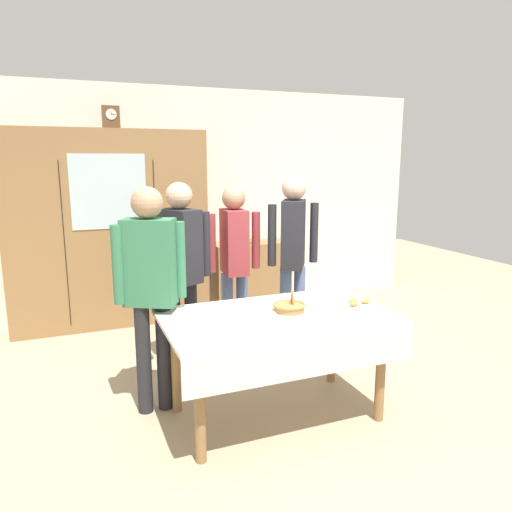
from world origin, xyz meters
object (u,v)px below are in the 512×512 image
person_behind_table_right (181,259)px  person_behind_table_left (293,246)px  bookshelf_low (252,274)px  spoon_near_right (272,331)px  dining_table (279,331)px  tea_cup_center (236,329)px  tea_cup_far_right (268,317)px  tea_cup_near_right (350,314)px  person_by_cabinet (234,254)px  spoon_back_edge (326,298)px  book_stack (252,240)px  person_beside_shelf (150,278)px  pastry_plate (359,304)px  wall_cabinet (109,230)px  bread_basket (289,307)px  spoon_far_right (262,305)px  mantel_clock (111,117)px

person_behind_table_right → person_behind_table_left: (1.10, 0.07, 0.03)m
bookshelf_low → spoon_near_right: size_ratio=8.30×
dining_table → spoon_near_right: (-0.17, -0.27, 0.12)m
tea_cup_center → person_behind_table_left: bearing=51.3°
spoon_near_right → tea_cup_far_right: bearing=72.9°
tea_cup_near_right → person_behind_table_left: bearing=81.2°
dining_table → person_behind_table_left: (0.64, 1.09, 0.39)m
bookshelf_low → person_by_cabinet: (-0.71, -1.38, 0.57)m
bookshelf_low → spoon_back_edge: (-0.30, -2.39, 0.37)m
book_stack → tea_cup_near_right: size_ratio=1.43×
spoon_back_edge → person_beside_shelf: person_beside_shelf is taller
pastry_plate → spoon_near_right: size_ratio=2.35×
person_beside_shelf → wall_cabinet: bearing=92.4°
pastry_plate → person_behind_table_left: bearing=90.6°
tea_cup_near_right → person_beside_shelf: person_beside_shelf is taller
dining_table → bread_basket: size_ratio=6.71×
pastry_plate → tea_cup_center: bearing=-169.6°
spoon_near_right → person_behind_table_left: bearing=59.0°
pastry_plate → person_beside_shelf: person_beside_shelf is taller
wall_cabinet → person_beside_shelf: bearing=-87.6°
person_behind_table_right → person_behind_table_left: 1.10m
tea_cup_near_right → spoon_back_edge: bearing=80.0°
pastry_plate → person_by_cabinet: size_ratio=0.17×
dining_table → bread_basket: bread_basket is taller
spoon_near_right → person_behind_table_right: 1.34m
spoon_far_right → person_behind_table_left: person_behind_table_left is taller
tea_cup_center → person_behind_table_left: 1.68m
spoon_far_right → person_by_cabinet: bearing=82.7°
wall_cabinet → spoon_far_right: bearing=-69.1°
spoon_near_right → bread_basket: bearing=49.6°
spoon_far_right → wall_cabinet: bearing=110.9°
dining_table → mantel_clock: 3.17m
dining_table → person_behind_table_right: 1.18m
dining_table → book_stack: (0.82, 2.64, 0.19)m
tea_cup_near_right → pastry_plate: (0.21, 0.22, -0.02)m
book_stack → spoon_back_edge: book_stack is taller
person_behind_table_left → tea_cup_far_right: bearing=-123.1°
person_behind_table_left → person_beside_shelf: (-1.45, -0.64, -0.03)m
mantel_clock → bread_basket: size_ratio=1.00×
mantel_clock → tea_cup_far_right: 3.12m
dining_table → tea_cup_center: bearing=-152.6°
tea_cup_center → person_by_cabinet: bearing=71.0°
person_behind_table_right → person_by_cabinet: size_ratio=1.03×
tea_cup_center → bookshelf_low: bearing=66.9°
mantel_clock → person_by_cabinet: size_ratio=0.15×
person_behind_table_right → spoon_back_edge: bearing=-38.4°
wall_cabinet → bread_basket: (1.01, -2.52, -0.28)m
spoon_near_right → person_behind_table_left: 1.61m
pastry_plate → dining_table: bearing=179.0°
bread_basket → person_by_cabinet: 1.20m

